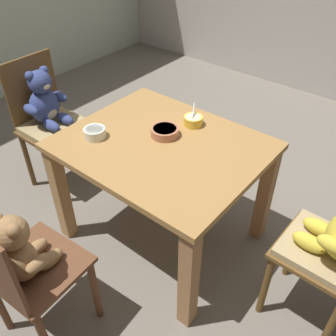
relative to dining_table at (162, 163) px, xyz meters
The scene contains 7 objects.
ground_plane 0.60m from the dining_table, ahead, with size 5.20×5.20×0.04m.
dining_table is the anchor object (origin of this frame).
teddy_chair_near_front 0.88m from the dining_table, 92.96° to the right, with size 0.42×0.40×0.87m.
teddy_chair_near_left 0.96m from the dining_table, behind, with size 0.37×0.42×0.93m.
porridge_bowl_yellow_far_center 0.30m from the dining_table, 86.54° to the left, with size 0.11×0.11×0.11m.
porridge_bowl_terracotta_center 0.17m from the dining_table, 119.35° to the left, with size 0.16×0.16×0.05m.
porridge_bowl_white_near_left 0.41m from the dining_table, 150.45° to the right, with size 0.12×0.12×0.05m.
Camera 1 is at (1.06, -1.25, 1.83)m, focal length 39.69 mm.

